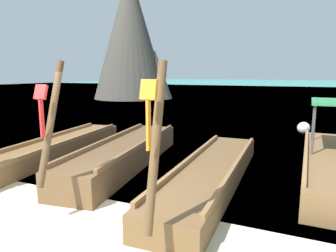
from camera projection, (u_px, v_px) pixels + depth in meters
ground at (90, 229)px, 4.94m from camera, size 120.00×120.00×0.00m
sea_water at (289, 86)px, 59.91m from camera, size 120.00×120.00×0.00m
longtail_boat_green_ribbon at (54, 149)px, 9.15m from camera, size 1.81×6.72×2.22m
longtail_boat_red_ribbon at (125, 154)px, 8.29m from camera, size 1.93×6.28×2.70m
longtail_boat_orange_ribbon at (211, 173)px, 6.89m from camera, size 1.37×6.35×2.64m
longtail_boat_turquoise_ribbon at (329, 163)px, 7.38m from camera, size 1.21×6.28×2.74m
karst_rock at (132, 37)px, 29.74m from camera, size 7.65×7.25×12.44m
mooring_buoy_near at (304, 128)px, 12.58m from camera, size 0.50×0.50×0.50m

